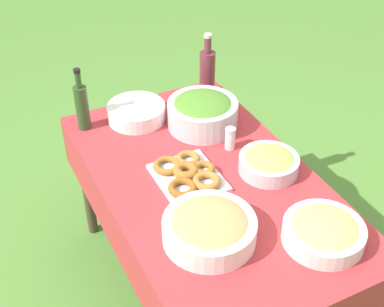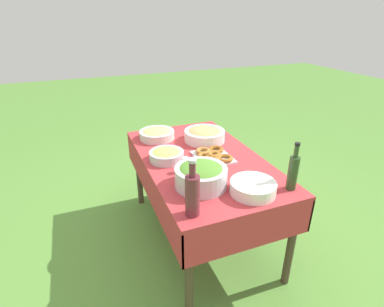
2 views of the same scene
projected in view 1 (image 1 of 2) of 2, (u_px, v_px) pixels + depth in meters
The scene contains 11 objects.
ground_plane at pixel (205, 293), 2.51m from camera, with size 14.00×14.00×0.00m, color #568C38.
picnic_table at pixel (208, 198), 2.15m from camera, with size 1.38×0.80×0.70m.
salad_bowl at pixel (203, 112), 2.35m from camera, with size 0.31×0.31×0.14m.
pasta_bowl at pixel (324, 232), 1.81m from camera, with size 0.28×0.28×0.08m.
donut_platter at pixel (188, 175), 2.08m from camera, with size 0.30×0.26×0.05m.
plate_stack at pixel (136, 112), 2.42m from camera, with size 0.26×0.26×0.07m.
olive_oil_bottle at pixel (82, 106), 2.31m from camera, with size 0.06×0.06×0.29m.
wine_bottle at pixel (207, 71), 2.54m from camera, with size 0.07×0.07×0.31m.
bread_bowl at pixel (209, 228), 1.81m from camera, with size 0.32×0.32×0.11m.
fruit_bowl at pixel (269, 162), 2.11m from camera, with size 0.24×0.24×0.08m.
salt_shaker at pixel (230, 138), 2.23m from camera, with size 0.04×0.04×0.10m.
Camera 1 is at (1.41, -0.77, 2.04)m, focal length 50.00 mm.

